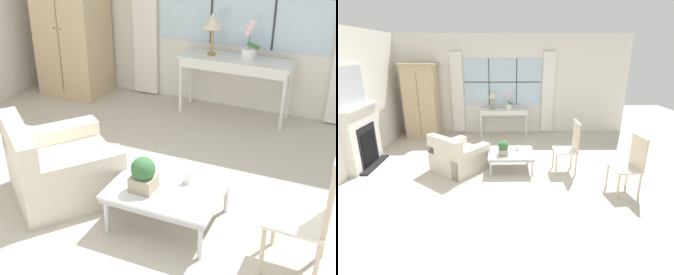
% 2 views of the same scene
% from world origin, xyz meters
% --- Properties ---
extents(ground_plane, '(14.00, 14.00, 0.00)m').
position_xyz_m(ground_plane, '(0.00, 0.00, 0.00)').
color(ground_plane, '#BCB2A3').
extents(wall_back_windowed, '(7.20, 0.14, 2.80)m').
position_xyz_m(wall_back_windowed, '(0.00, 3.02, 1.39)').
color(wall_back_windowed, silver).
rests_on(wall_back_windowed, ground_plane).
extents(wall_left, '(0.06, 7.20, 2.80)m').
position_xyz_m(wall_left, '(-3.03, 0.60, 1.40)').
color(wall_left, silver).
rests_on(wall_left, ground_plane).
extents(fireplace, '(0.34, 1.21, 2.10)m').
position_xyz_m(fireplace, '(-2.91, 0.55, 0.73)').
color(fireplace, black).
rests_on(fireplace, ground_plane).
extents(armoire, '(0.93, 0.73, 2.03)m').
position_xyz_m(armoire, '(-2.24, 2.62, 1.02)').
color(armoire, tan).
rests_on(armoire, ground_plane).
extents(console_table, '(1.38, 0.44, 0.75)m').
position_xyz_m(console_table, '(0.03, 2.72, 0.66)').
color(console_table, white).
rests_on(console_table, ground_plane).
extents(table_lamp, '(0.24, 0.24, 0.52)m').
position_xyz_m(table_lamp, '(-0.29, 2.72, 1.16)').
color(table_lamp, '#9E7F47').
rests_on(table_lamp, console_table).
extents(potted_orchid, '(0.22, 0.18, 0.50)m').
position_xyz_m(potted_orchid, '(0.17, 2.74, 0.94)').
color(potted_orchid, white).
rests_on(potted_orchid, console_table).
extents(armchair_upholstered, '(1.26, 1.26, 0.77)m').
position_xyz_m(armchair_upholstered, '(-0.91, 0.35, 0.26)').
color(armchair_upholstered, beige).
rests_on(armchair_upholstered, ground_plane).
extents(side_chair_wooden, '(0.45, 0.45, 1.05)m').
position_xyz_m(side_chair_wooden, '(1.34, 0.22, 0.58)').
color(side_chair_wooden, white).
rests_on(side_chair_wooden, ground_plane).
extents(accent_chair_wooden, '(0.49, 0.49, 1.01)m').
position_xyz_m(accent_chair_wooden, '(2.18, -0.58, 0.56)').
color(accent_chair_wooden, beige).
rests_on(accent_chair_wooden, ground_plane).
extents(coffee_table, '(0.92, 0.77, 0.37)m').
position_xyz_m(coffee_table, '(0.17, 0.36, 0.33)').
color(coffee_table, silver).
rests_on(coffee_table, ground_plane).
extents(potted_plant_small, '(0.20, 0.20, 0.30)m').
position_xyz_m(potted_plant_small, '(0.01, 0.22, 0.52)').
color(potted_plant_small, tan).
rests_on(potted_plant_small, coffee_table).
extents(pillar_candle, '(0.09, 0.09, 0.12)m').
position_xyz_m(pillar_candle, '(0.30, 0.46, 0.42)').
color(pillar_candle, silver).
rests_on(pillar_candle, coffee_table).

